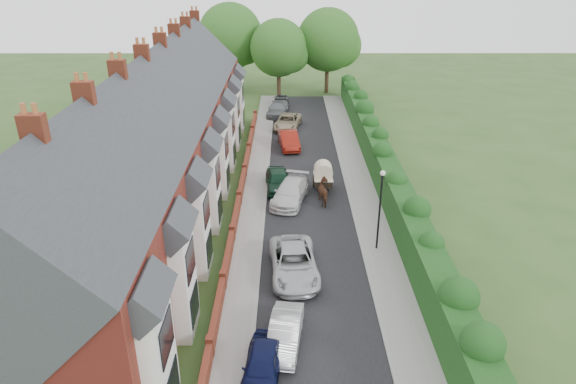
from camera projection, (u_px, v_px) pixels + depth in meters
name	position (u px, v px, depth m)	size (l,w,h in m)	color
ground	(324.00, 289.00, 27.26)	(140.00, 140.00, 0.00)	#2D4C1E
road	(307.00, 199.00, 37.21)	(6.00, 58.00, 0.02)	black
pavement_hedge_side	(364.00, 198.00, 37.19)	(2.20, 58.00, 0.12)	gray
pavement_house_side	(254.00, 198.00, 37.18)	(1.70, 58.00, 0.12)	gray
kerb_hedge_side	(349.00, 198.00, 37.19)	(0.18, 58.00, 0.13)	gray
kerb_house_side	(265.00, 198.00, 37.18)	(0.18, 58.00, 0.13)	gray
hedge	(390.00, 179.00, 36.54)	(2.10, 58.00, 2.85)	#113813
terrace_row	(155.00, 146.00, 34.38)	(9.05, 40.50, 11.50)	maroon
garden_wall_row	(239.00, 199.00, 36.11)	(0.35, 40.35, 1.10)	brown
lamppost	(380.00, 200.00, 29.48)	(0.32, 0.32, 5.16)	black
tree_far_left	(282.00, 49.00, 61.10)	(7.14, 6.80, 9.29)	#332316
tree_far_right	(331.00, 41.00, 62.66)	(7.98, 7.60, 10.31)	#332316
tree_far_back	(234.00, 38.00, 63.43)	(8.40, 8.00, 10.82)	#332316
car_navy	(262.00, 365.00, 21.36)	(1.57, 3.90, 1.33)	#0B0F33
car_silver_a	(285.00, 333.00, 23.18)	(1.37, 3.94, 1.30)	silver
car_silver_b	(294.00, 263.00, 28.20)	(2.51, 5.44, 1.51)	silver
car_white	(290.00, 192.00, 36.54)	(2.05, 5.04, 1.46)	silver
car_green	(278.00, 180.00, 38.34)	(1.78, 4.42, 1.51)	black
car_red	(289.00, 140.00, 46.67)	(1.58, 4.54, 1.50)	maroon
car_beige	(288.00, 122.00, 51.76)	(2.30, 4.98, 1.38)	gray
car_grey	(278.00, 109.00, 55.96)	(2.01, 4.94, 1.43)	slate
car_black	(280.00, 102.00, 58.64)	(1.65, 4.09, 1.39)	black
horse	(325.00, 192.00, 36.20)	(0.94, 2.05, 1.74)	#4B2C1B
horse_cart	(323.00, 174.00, 38.02)	(1.43, 3.15, 2.27)	black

